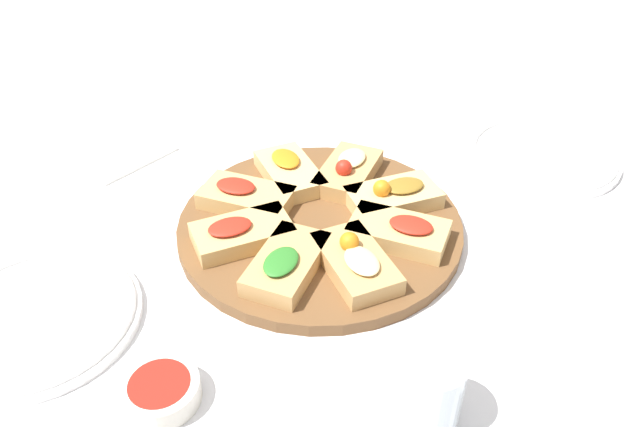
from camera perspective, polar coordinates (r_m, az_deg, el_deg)
ground_plane at (r=0.89m, az=-0.00°, el=-1.58°), size 3.00×3.00×0.00m
serving_board at (r=0.88m, az=-0.00°, el=-1.11°), size 0.40×0.40×0.02m
focaccia_slice_0 at (r=0.90m, az=-6.80°, el=1.56°), size 0.14×0.15×0.03m
focaccia_slice_1 at (r=0.84m, az=-7.18°, el=-1.78°), size 0.14×0.09×0.03m
focaccia_slice_2 at (r=0.79m, az=-3.10°, el=-4.58°), size 0.15×0.14×0.03m
focaccia_slice_3 at (r=0.79m, az=3.28°, el=-4.40°), size 0.09×0.14×0.04m
focaccia_slice_4 at (r=0.84m, az=7.26°, el=-1.63°), size 0.14×0.15×0.03m
focaccia_slice_5 at (r=0.90m, az=6.72°, el=1.61°), size 0.14×0.09×0.04m
focaccia_slice_6 at (r=0.95m, az=2.57°, el=3.90°), size 0.15×0.14×0.04m
focaccia_slice_7 at (r=0.95m, az=-2.80°, el=3.84°), size 0.08×0.14×0.03m
plate_left at (r=1.10m, az=19.72°, el=5.10°), size 0.25×0.25×0.02m
plate_right at (r=0.82m, az=-24.54°, el=-8.67°), size 0.25×0.25×0.02m
water_glass at (r=0.65m, az=9.91°, el=-15.61°), size 0.07×0.07×0.08m
napkin_stack at (r=1.10m, az=-17.71°, el=5.36°), size 0.18×0.16×0.01m
dipping_bowl at (r=0.70m, az=-14.35°, el=-15.41°), size 0.08×0.08×0.03m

